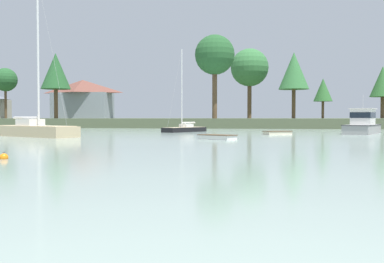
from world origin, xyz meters
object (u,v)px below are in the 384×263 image
(sailboat_black, at_px, (185,130))
(mooring_buoy_orange, at_px, (4,157))
(dinghy_white, at_px, (217,138))
(cruiser_grey, at_px, (364,127))
(dinghy_cream, at_px, (277,133))
(sailboat_sand, at_px, (33,133))

(sailboat_black, bearing_deg, mooring_buoy_orange, -91.70)
(dinghy_white, bearing_deg, cruiser_grey, 47.34)
(dinghy_white, bearing_deg, mooring_buoy_orange, -110.75)
(cruiser_grey, relative_size, dinghy_white, 2.79)
(sailboat_black, xyz_separation_m, mooring_buoy_orange, (-1.04, -35.09, -0.15))
(cruiser_grey, relative_size, dinghy_cream, 2.98)
(mooring_buoy_orange, bearing_deg, dinghy_white, 69.25)
(cruiser_grey, height_order, dinghy_white, cruiser_grey)
(sailboat_sand, xyz_separation_m, mooring_buoy_orange, (9.99, -20.33, -0.24))
(sailboat_sand, bearing_deg, sailboat_black, 53.22)
(dinghy_white, height_order, mooring_buoy_orange, dinghy_white)
(sailboat_black, relative_size, dinghy_white, 3.06)
(sailboat_black, bearing_deg, dinghy_cream, -31.60)
(cruiser_grey, bearing_deg, dinghy_cream, -153.84)
(mooring_buoy_orange, bearing_deg, cruiser_grey, 57.86)
(cruiser_grey, xyz_separation_m, sailboat_sand, (-30.75, -12.72, -0.35))
(dinghy_cream, height_order, sailboat_black, sailboat_black)
(dinghy_white, bearing_deg, sailboat_sand, 171.62)
(cruiser_grey, height_order, dinghy_cream, cruiser_grey)
(cruiser_grey, distance_m, dinghy_white, 20.66)
(cruiser_grey, distance_m, mooring_buoy_orange, 39.03)
(dinghy_white, bearing_deg, sailboat_black, 108.39)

